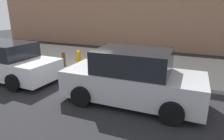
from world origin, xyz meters
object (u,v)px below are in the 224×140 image
(suitcase_maroon_0, at_px, (142,68))
(parked_car_white_1, at_px, (6,62))
(suitcase_black_5, at_px, (92,63))
(suitcase_navy_1, at_px, (132,65))
(fire_hydrant, at_px, (79,58))
(suitcase_teal_2, at_px, (121,67))
(suitcase_silver_4, at_px, (101,64))
(suitcase_olive_3, at_px, (111,65))
(parked_car_silver_0, at_px, (132,78))
(bollard_post, at_px, (64,60))
(parking_meter, at_px, (172,58))

(suitcase_maroon_0, height_order, parked_car_white_1, parked_car_white_1)
(suitcase_maroon_0, bearing_deg, suitcase_black_5, 1.56)
(suitcase_navy_1, bearing_deg, suitcase_black_5, 3.46)
(fire_hydrant, xyz_separation_m, parked_car_white_1, (2.19, 2.19, 0.14))
(suitcase_teal_2, height_order, suitcase_silver_4, suitcase_teal_2)
(parked_car_white_1, bearing_deg, suitcase_olive_3, -150.24)
(suitcase_maroon_0, bearing_deg, fire_hydrant, 0.10)
(suitcase_navy_1, bearing_deg, suitcase_silver_4, 0.36)
(suitcase_olive_3, relative_size, parked_car_silver_0, 0.14)
(suitcase_teal_2, xyz_separation_m, bollard_post, (2.92, 0.18, 0.08))
(suitcase_teal_2, relative_size, fire_hydrant, 0.89)
(suitcase_silver_4, bearing_deg, suitcase_navy_1, -179.64)
(suitcase_navy_1, bearing_deg, fire_hydrant, 1.19)
(suitcase_maroon_0, xyz_separation_m, bollard_post, (3.88, 0.16, -0.01))
(fire_hydrant, relative_size, parked_car_silver_0, 0.20)
(suitcase_navy_1, distance_m, parking_meter, 1.67)
(suitcase_silver_4, distance_m, parking_meter, 3.10)
(fire_hydrant, xyz_separation_m, parked_car_silver_0, (-3.39, 2.19, 0.20))
(suitcase_teal_2, bearing_deg, suitcase_olive_3, 2.13)
(parking_meter, height_order, parked_car_white_1, parked_car_white_1)
(parking_meter, bearing_deg, suitcase_navy_1, 6.97)
(suitcase_navy_1, bearing_deg, bollard_post, 3.45)
(suitcase_navy_1, bearing_deg, parked_car_white_1, 25.00)
(suitcase_maroon_0, bearing_deg, parked_car_silver_0, 97.10)
(fire_hydrant, xyz_separation_m, parking_meter, (-4.22, -0.25, 0.38))
(suitcase_maroon_0, xyz_separation_m, parked_car_silver_0, (-0.27, 2.19, 0.29))
(suitcase_silver_4, xyz_separation_m, parked_car_white_1, (3.37, 2.23, 0.29))
(suitcase_black_5, bearing_deg, suitcase_silver_4, -166.64)
(suitcase_navy_1, distance_m, fire_hydrant, 2.62)
(suitcase_navy_1, distance_m, suitcase_teal_2, 0.49)
(suitcase_navy_1, distance_m, bollard_post, 3.40)
(suitcase_navy_1, xyz_separation_m, bollard_post, (3.39, 0.20, -0.04))
(suitcase_black_5, distance_m, parked_car_silver_0, 3.41)
(parked_car_silver_0, bearing_deg, suitcase_black_5, -38.79)
(bollard_post, bearing_deg, suitcase_navy_1, -176.55)
(suitcase_navy_1, relative_size, suitcase_olive_3, 1.66)
(suitcase_black_5, bearing_deg, bollard_post, 3.44)
(suitcase_navy_1, distance_m, parked_car_silver_0, 2.38)
(suitcase_maroon_0, xyz_separation_m, suitcase_silver_4, (1.94, -0.04, -0.07))
(bollard_post, bearing_deg, suitcase_teal_2, -176.49)
(suitcase_olive_3, xyz_separation_m, fire_hydrant, (1.66, 0.01, 0.16))
(suitcase_olive_3, bearing_deg, parked_car_white_1, 29.76)
(suitcase_black_5, distance_m, bollard_post, 1.51)
(suitcase_teal_2, bearing_deg, parked_car_white_1, 27.07)
(suitcase_silver_4, bearing_deg, fire_hydrant, 2.21)
(suitcase_silver_4, height_order, bollard_post, bollard_post)
(suitcase_teal_2, height_order, parked_car_silver_0, parked_car_silver_0)
(suitcase_black_5, bearing_deg, parked_car_silver_0, 141.21)
(bollard_post, distance_m, parked_car_white_1, 2.49)
(parked_car_silver_0, bearing_deg, bollard_post, -26.12)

